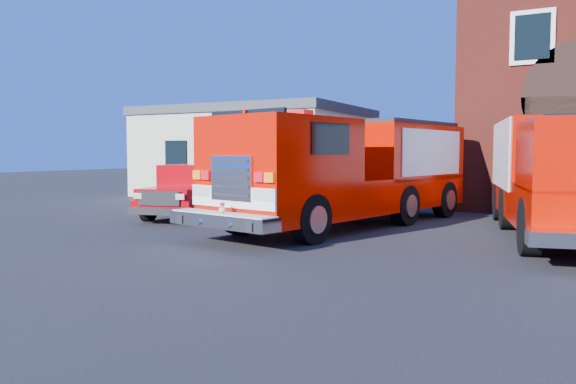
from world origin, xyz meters
The scene contains 5 objects.
ground centered at (0.00, 0.00, 0.00)m, with size 100.00×100.00×0.00m, color black.
side_building centered at (-9.00, 13.00, 2.20)m, with size 10.20×8.20×4.35m.
fire_engine centered at (-0.40, 3.67, 1.63)m, with size 5.11×10.62×3.16m.
pickup_truck centered at (-5.92, 3.55, 0.82)m, with size 2.98×5.60×1.74m.
secondary_truck centered at (5.17, 4.08, 1.65)m, with size 4.66×9.70×3.02m.
Camera 1 is at (5.39, -11.76, 2.13)m, focal length 35.00 mm.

